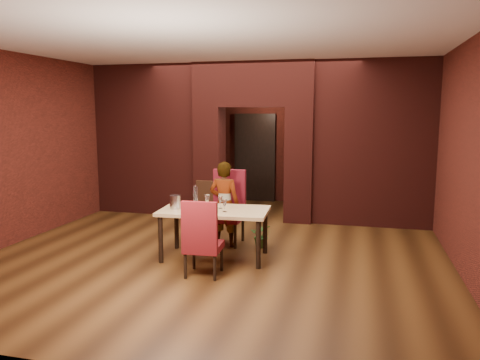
# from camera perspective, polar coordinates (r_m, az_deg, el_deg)

# --- Properties ---
(floor) EXTENTS (8.00, 8.00, 0.00)m
(floor) POSITION_cam_1_polar(r_m,az_deg,el_deg) (7.96, -1.58, -7.82)
(floor) COLOR #4C2D13
(floor) RESTS_ON ground
(ceiling) EXTENTS (7.00, 8.00, 0.04)m
(ceiling) POSITION_cam_1_polar(r_m,az_deg,el_deg) (7.71, -1.68, 15.68)
(ceiling) COLOR silver
(ceiling) RESTS_ON ground
(wall_back) EXTENTS (7.00, 0.04, 3.20)m
(wall_back) POSITION_cam_1_polar(r_m,az_deg,el_deg) (11.56, 3.87, 5.30)
(wall_back) COLOR maroon
(wall_back) RESTS_ON ground
(wall_front) EXTENTS (7.00, 0.04, 3.20)m
(wall_front) POSITION_cam_1_polar(r_m,az_deg,el_deg) (4.01, -17.62, -0.98)
(wall_front) COLOR maroon
(wall_front) RESTS_ON ground
(wall_left) EXTENTS (0.04, 8.00, 3.20)m
(wall_left) POSITION_cam_1_polar(r_m,az_deg,el_deg) (9.27, -22.97, 3.88)
(wall_left) COLOR maroon
(wall_left) RESTS_ON ground
(wall_right) EXTENTS (0.04, 8.00, 3.20)m
(wall_right) POSITION_cam_1_polar(r_m,az_deg,el_deg) (7.50, 25.04, 2.84)
(wall_right) COLOR maroon
(wall_right) RESTS_ON ground
(pillar_left) EXTENTS (0.55, 0.55, 2.30)m
(pillar_left) POSITION_cam_1_polar(r_m,az_deg,el_deg) (9.90, -3.72, 2.16)
(pillar_left) COLOR maroon
(pillar_left) RESTS_ON ground
(pillar_right) EXTENTS (0.55, 0.55, 2.30)m
(pillar_right) POSITION_cam_1_polar(r_m,az_deg,el_deg) (9.48, 7.27, 1.84)
(pillar_right) COLOR maroon
(pillar_right) RESTS_ON ground
(lintel) EXTENTS (2.45, 0.55, 0.90)m
(lintel) POSITION_cam_1_polar(r_m,az_deg,el_deg) (9.60, 1.70, 11.55)
(lintel) COLOR maroon
(lintel) RESTS_ON ground
(wing_wall_left) EXTENTS (2.28, 0.35, 3.20)m
(wing_wall_left) POSITION_cam_1_polar(r_m,az_deg,el_deg) (10.38, -11.20, 4.81)
(wing_wall_left) COLOR maroon
(wing_wall_left) RESTS_ON ground
(wing_wall_right) EXTENTS (2.28, 0.35, 3.20)m
(wing_wall_right) POSITION_cam_1_polar(r_m,az_deg,el_deg) (9.37, 15.94, 4.27)
(wing_wall_right) COLOR maroon
(wing_wall_right) RESTS_ON ground
(vent_panel) EXTENTS (0.40, 0.03, 0.50)m
(vent_panel) POSITION_cam_1_polar(r_m,az_deg,el_deg) (9.70, -4.22, -1.55)
(vent_panel) COLOR #9F542E
(vent_panel) RESTS_ON ground
(rear_door) EXTENTS (0.90, 0.08, 2.10)m
(rear_door) POSITION_cam_1_polar(r_m,az_deg,el_deg) (11.62, 1.85, 2.61)
(rear_door) COLOR black
(rear_door) RESTS_ON ground
(rear_door_frame) EXTENTS (1.02, 0.04, 2.22)m
(rear_door_frame) POSITION_cam_1_polar(r_m,az_deg,el_deg) (11.58, 1.80, 2.59)
(rear_door_frame) COLOR black
(rear_door_frame) RESTS_ON ground
(dining_table) EXTENTS (1.67, 1.02, 0.76)m
(dining_table) POSITION_cam_1_polar(r_m,az_deg,el_deg) (7.16, -3.11, -6.54)
(dining_table) COLOR tan
(dining_table) RESTS_ON ground
(chair_far) EXTENTS (0.57, 0.57, 1.24)m
(chair_far) POSITION_cam_1_polar(r_m,az_deg,el_deg) (7.85, -1.77, -3.39)
(chair_far) COLOR maroon
(chair_far) RESTS_ON ground
(chair_near) EXTENTS (0.51, 0.51, 1.06)m
(chair_near) POSITION_cam_1_polar(r_m,az_deg,el_deg) (6.41, -4.46, -6.96)
(chair_near) COLOR maroon
(chair_near) RESTS_ON ground
(person_seated) EXTENTS (0.54, 0.38, 1.41)m
(person_seated) POSITION_cam_1_polar(r_m,az_deg,el_deg) (7.71, -1.91, -2.94)
(person_seated) COLOR white
(person_seated) RESTS_ON ground
(wine_glass_a) EXTENTS (0.09, 0.09, 0.21)m
(wine_glass_a) POSITION_cam_1_polar(r_m,az_deg,el_deg) (7.12, -4.03, -2.65)
(wine_glass_a) COLOR white
(wine_glass_a) RESTS_ON dining_table
(wine_glass_b) EXTENTS (0.08, 0.08, 0.19)m
(wine_glass_b) POSITION_cam_1_polar(r_m,az_deg,el_deg) (7.11, -2.40, -2.75)
(wine_glass_b) COLOR white
(wine_glass_b) RESTS_ON dining_table
(wine_glass_c) EXTENTS (0.07, 0.07, 0.18)m
(wine_glass_c) POSITION_cam_1_polar(r_m,az_deg,el_deg) (6.87, -1.89, -3.15)
(wine_glass_c) COLOR white
(wine_glass_c) RESTS_ON dining_table
(tasting_sheet) EXTENTS (0.30, 0.24, 0.00)m
(tasting_sheet) POSITION_cam_1_polar(r_m,az_deg,el_deg) (6.98, -5.68, -3.76)
(tasting_sheet) COLOR white
(tasting_sheet) RESTS_ON dining_table
(wine_bucket) EXTENTS (0.17, 0.17, 0.20)m
(wine_bucket) POSITION_cam_1_polar(r_m,az_deg,el_deg) (7.16, -7.90, -2.67)
(wine_bucket) COLOR #A8A8AF
(wine_bucket) RESTS_ON dining_table
(water_bottle) EXTENTS (0.07, 0.07, 0.32)m
(water_bottle) POSITION_cam_1_polar(r_m,az_deg,el_deg) (7.37, -5.45, -1.85)
(water_bottle) COLOR white
(water_bottle) RESTS_ON dining_table
(potted_plant) EXTENTS (0.38, 0.33, 0.40)m
(potted_plant) POSITION_cam_1_polar(r_m,az_deg,el_deg) (7.76, 2.70, -6.75)
(potted_plant) COLOR #326929
(potted_plant) RESTS_ON ground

